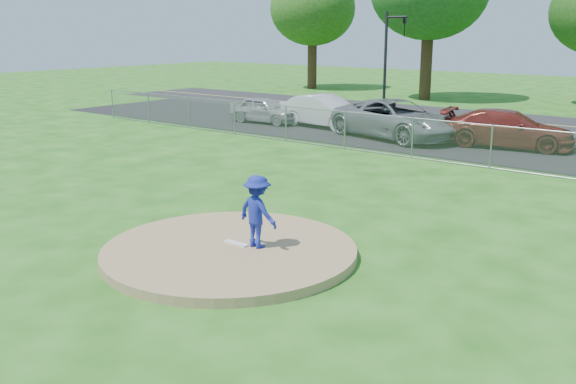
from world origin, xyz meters
name	(u,v)px	position (x,y,z in m)	size (l,w,h in m)	color
ground	(437,174)	(0.00, 10.00, 0.00)	(120.00, 120.00, 0.00)	#1B5512
pitchers_mound	(230,251)	(0.00, 0.00, 0.10)	(5.40, 5.40, 0.20)	#937651
pitching_rubber	(236,243)	(0.00, 0.20, 0.22)	(0.60, 0.15, 0.04)	white
chain_link_fence	(463,144)	(0.00, 12.00, 0.75)	(40.00, 0.06, 1.50)	gray
parking_lot	(507,147)	(0.00, 16.50, 0.01)	(50.00, 8.00, 0.01)	black
street	(561,126)	(0.00, 24.00, 0.00)	(60.00, 7.00, 0.01)	black
traffic_signal_left	(389,54)	(-8.76, 22.00, 3.36)	(1.28, 0.20, 5.60)	black
pitcher	(257,211)	(0.47, 0.38, 0.98)	(1.00, 0.58, 1.55)	navy
traffic_cone	(369,128)	(-5.95, 15.41, 0.36)	(0.36, 0.36, 0.70)	#F93F0D
parked_car_silver	(265,110)	(-12.25, 15.64, 0.67)	(1.56, 3.88, 1.32)	#A5A5A9
parked_car_white	(325,111)	(-8.96, 16.27, 0.79)	(1.66, 4.75, 1.56)	silver
parked_car_gray	(396,119)	(-4.66, 15.52, 0.85)	(2.80, 6.07, 1.69)	slate
parked_car_darkred	(508,129)	(0.01, 16.38, 0.76)	(2.11, 5.20, 1.51)	maroon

